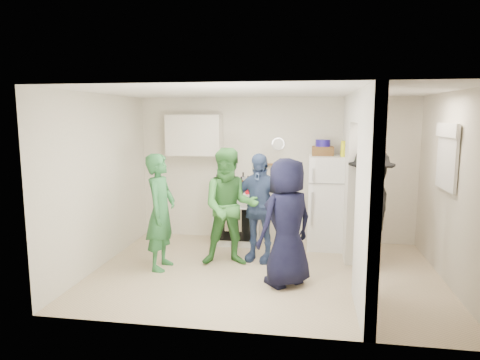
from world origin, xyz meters
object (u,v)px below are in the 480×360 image
stove (237,217)px  person_navy (287,222)px  person_green_left (161,212)px  person_denim (259,207)px  fridge (327,202)px  person_nook (370,209)px  person_green_center (230,207)px  yellow_cup_stack_top (344,149)px  blue_bowl (323,143)px  wicker_basket (323,151)px

stove → person_navy: person_navy is taller
person_green_left → person_navy: same height
person_denim → person_navy: bearing=-48.2°
fridge → person_nook: size_ratio=0.89×
person_green_center → yellow_cup_stack_top: bearing=18.3°
fridge → blue_bowl: blue_bowl is taller
wicker_basket → person_denim: 1.51m
wicker_basket → person_navy: 1.98m
person_green_left → person_nook: person_nook is taller
yellow_cup_stack_top → person_navy: (-0.81, -1.60, -0.83)m
blue_bowl → person_navy: blue_bowl is taller
blue_bowl → person_green_left: blue_bowl is taller
stove → wicker_basket: size_ratio=2.58×
fridge → person_green_left: bearing=-150.1°
yellow_cup_stack_top → person_nook: (0.33, -0.80, -0.80)m
fridge → yellow_cup_stack_top: (0.22, -0.10, 0.89)m
wicker_basket → person_nook: (0.65, -0.95, -0.75)m
stove → fridge: fridge is taller
person_green_left → person_green_center: bearing=-69.2°
fridge → person_green_center: (-1.44, -1.06, 0.10)m
blue_bowl → person_green_center: 1.95m
stove → blue_bowl: size_ratio=3.76×
fridge → person_green_left: 2.76m
fridge → person_denim: (-1.05, -0.81, 0.05)m
blue_bowl → person_denim: bearing=-137.8°
person_denim → person_nook: bearing=11.0°
person_green_left → person_green_center: person_green_center is taller
fridge → person_navy: bearing=-109.0°
person_denim → person_nook: size_ratio=0.94×
person_green_center → person_navy: (0.86, -0.64, -0.03)m
wicker_basket → blue_bowl: bearing=0.0°
stove → fridge: 1.56m
person_green_center → person_nook: 2.00m
blue_bowl → person_denim: 1.58m
stove → person_green_center: bearing=-85.5°
blue_bowl → yellow_cup_stack_top: size_ratio=0.96×
person_green_center → person_denim: person_green_center is taller
wicker_basket → person_green_left: 2.81m
fridge → wicker_basket: (-0.10, 0.05, 0.84)m
yellow_cup_stack_top → person_green_left: (-2.61, -1.27, -0.83)m
wicker_basket → person_green_left: (-2.29, -1.42, -0.78)m
blue_bowl → person_green_left: bearing=-148.1°
stove → person_nook: 2.32m
stove → person_green_left: size_ratio=0.54×
person_navy → person_denim: bearing=-105.2°
blue_bowl → person_nook: bearing=-55.6°
blue_bowl → person_navy: bearing=-105.5°
yellow_cup_stack_top → person_green_center: 2.08m
yellow_cup_stack_top → person_navy: size_ratio=0.15×
person_green_left → person_nook: bearing=-78.4°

